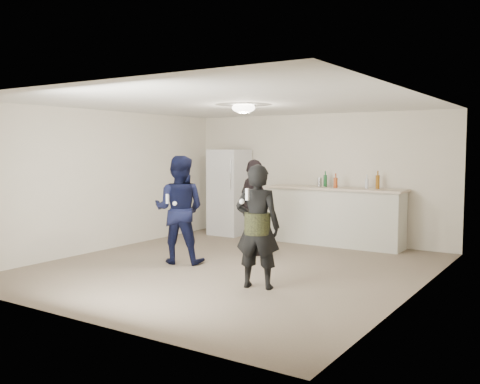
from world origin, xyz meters
The scene contains 21 objects.
floor centered at (0.00, 0.00, 0.00)m, with size 6.00×6.00×0.00m, color #6B5B4C.
ceiling centered at (0.00, 0.00, 2.50)m, with size 6.00×6.00×0.00m, color silver.
wall_back centered at (0.00, 3.00, 1.25)m, with size 6.00×6.00×0.00m, color beige.
wall_front centered at (0.00, -3.00, 1.25)m, with size 6.00×6.00×0.00m, color beige.
wall_left centered at (-2.75, 0.00, 1.25)m, with size 6.00×6.00×0.00m, color beige.
wall_right centered at (2.75, 0.00, 1.25)m, with size 6.00×6.00×0.00m, color beige.
counter centered at (0.51, 2.67, 0.53)m, with size 2.60×0.56×1.05m, color beige.
counter_top centered at (0.51, 2.67, 1.07)m, with size 2.68×0.64×0.04m, color beige.
fridge centered at (-1.84, 2.60, 0.90)m, with size 0.70×0.70×1.80m, color silver.
fridge_handle centered at (-1.56, 2.23, 1.30)m, with size 0.02×0.02×0.60m, color silver.
ceiling_dome centered at (0.00, 0.30, 2.45)m, with size 0.36×0.36×0.16m, color white.
shaker centered at (0.17, 2.75, 1.18)m, with size 0.08×0.08×0.17m, color #B0B1B5.
man centered at (-0.90, -0.18, 0.86)m, with size 0.83×0.65×1.71m, color #0E133B.
woman centered at (0.94, -0.82, 0.81)m, with size 0.59×0.39×1.62m, color black.
camo_shorts centered at (0.94, -0.82, 0.85)m, with size 0.34×0.34×0.28m, color #323819.
spectator centered at (-0.25, 1.02, 0.82)m, with size 0.96×0.40×1.64m, color black.
remote_man centered at (-0.90, -0.46, 1.05)m, with size 0.04×0.04×0.15m, color white.
nunchuk_man centered at (-0.78, -0.43, 0.98)m, with size 0.07×0.07×0.07m, color silver.
remote_woman centered at (0.94, -1.07, 1.25)m, with size 0.04×0.04×0.15m, color silver.
nunchuk_woman centered at (0.84, -1.04, 1.15)m, with size 0.07×0.07×0.07m, color white.
bottle_cluster centered at (0.81, 2.72, 1.20)m, with size 1.10×0.26×0.25m.
Camera 1 is at (4.52, -6.70, 1.83)m, focal length 40.00 mm.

